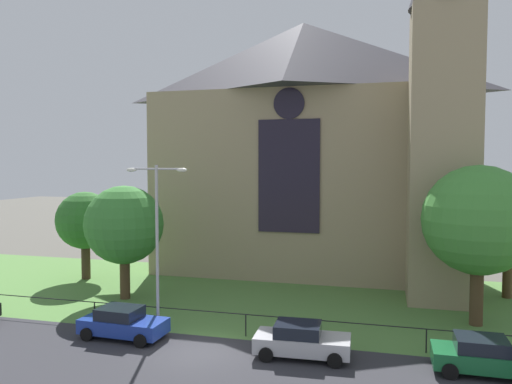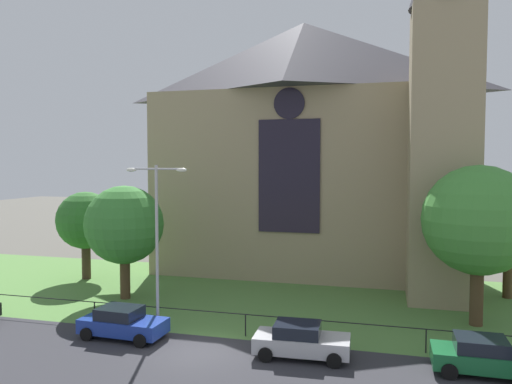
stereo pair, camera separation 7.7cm
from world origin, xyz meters
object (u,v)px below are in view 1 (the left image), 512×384
at_px(church_building, 311,143).
at_px(tree_right_near, 478,220).
at_px(tree_left_near, 124,225).
at_px(streetlamp_near, 157,226).
at_px(tree_right_far, 509,229).
at_px(parked_car_green, 485,356).
at_px(parked_car_blue, 123,323).
at_px(parked_car_silver, 301,340).
at_px(tree_left_far, 85,221).

xyz_separation_m(church_building, tree_right_near, (10.60, -11.79, -4.68)).
bearing_deg(tree_left_near, streetlamp_near, -46.00).
bearing_deg(church_building, tree_right_near, -48.03).
height_order(tree_right_far, parked_car_green, tree_right_far).
bearing_deg(parked_car_green, parked_car_blue, -179.79).
bearing_deg(parked_car_blue, church_building, 72.88).
bearing_deg(tree_left_near, parked_car_silver, -27.83).
xyz_separation_m(church_building, tree_left_near, (-10.09, -11.88, -5.58)).
height_order(church_building, tree_left_far, church_building).
bearing_deg(tree_left_near, parked_car_green, -17.87).
height_order(tree_right_far, tree_right_near, tree_right_near).
bearing_deg(tree_right_near, church_building, 131.97).
distance_m(tree_right_far, parked_car_green, 13.84).
relative_size(church_building, tree_right_near, 3.05).
distance_m(tree_left_far, tree_right_far, 29.24).
relative_size(tree_right_far, tree_right_near, 0.78).
bearing_deg(streetlamp_near, parked_car_silver, -12.86).
bearing_deg(streetlamp_near, parked_car_blue, -123.98).
relative_size(tree_left_far, parked_car_green, 1.55).
height_order(tree_right_near, streetlamp_near, tree_right_near).
relative_size(tree_right_far, tree_left_near, 0.92).
distance_m(tree_right_far, parked_car_blue, 24.10).
distance_m(church_building, parked_car_blue, 21.65).
distance_m(tree_right_near, parked_car_silver, 11.67).
relative_size(tree_right_near, streetlamp_near, 1.00).
bearing_deg(parked_car_blue, streetlamp_near, 58.70).
height_order(parked_car_blue, parked_car_silver, same).
height_order(tree_right_near, parked_car_silver, tree_right_near).
bearing_deg(parked_car_green, tree_right_near, 83.83).
xyz_separation_m(streetlamp_near, parked_car_silver, (7.81, -1.78, -4.64)).
relative_size(church_building, parked_car_green, 6.18).
height_order(tree_left_far, tree_left_near, tree_left_near).
bearing_deg(parked_car_silver, tree_left_near, 149.72).
bearing_deg(tree_right_near, tree_left_near, -179.73).
bearing_deg(tree_right_far, parked_car_blue, -147.47).
xyz_separation_m(church_building, parked_car_green, (9.86, -18.32, -9.53)).
bearing_deg(tree_right_far, streetlamp_near, -149.51).
relative_size(tree_left_far, tree_left_near, 0.90).
distance_m(tree_right_near, tree_left_near, 20.72).
bearing_deg(tree_left_near, church_building, 49.65).
relative_size(parked_car_silver, parked_car_green, 1.02).
height_order(church_building, tree_right_far, church_building).
bearing_deg(tree_left_near, parked_car_blue, -61.29).
distance_m(tree_left_far, tree_left_near, 6.90).
distance_m(church_building, tree_right_near, 16.53).
height_order(tree_left_far, tree_right_near, tree_right_near).
xyz_separation_m(church_building, streetlamp_near, (-5.48, -16.66, -4.88)).
bearing_deg(streetlamp_near, tree_right_near, 16.84).
bearing_deg(parked_car_green, tree_left_near, 162.43).
bearing_deg(parked_car_silver, parked_car_green, -1.53).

